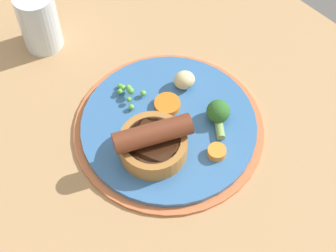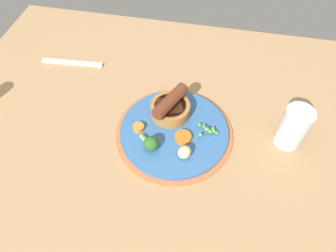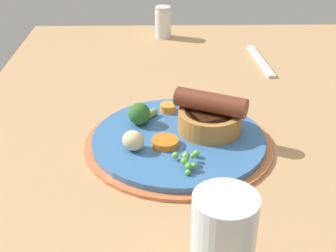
% 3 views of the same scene
% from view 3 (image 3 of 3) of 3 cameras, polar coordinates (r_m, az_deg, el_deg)
% --- Properties ---
extents(dining_table, '(1.10, 0.80, 0.03)m').
position_cam_3_polar(dining_table, '(0.76, 4.71, -1.10)').
color(dining_table, tan).
rests_on(dining_table, ground).
extents(dinner_plate, '(0.28, 0.28, 0.01)m').
position_cam_3_polar(dinner_plate, '(0.70, 1.31, -1.87)').
color(dinner_plate, '#CC6B3D').
rests_on(dinner_plate, dining_table).
extents(sausage_pudding, '(0.10, 0.11, 0.06)m').
position_cam_3_polar(sausage_pudding, '(0.71, 5.15, 1.21)').
color(sausage_pudding, '#AD7538').
rests_on(sausage_pudding, dinner_plate).
extents(pea_pile, '(0.05, 0.04, 0.02)m').
position_cam_3_polar(pea_pile, '(0.63, 2.32, -4.02)').
color(pea_pile, '#66B83C').
rests_on(pea_pile, dinner_plate).
extents(broccoli_floret_near, '(0.05, 0.05, 0.03)m').
position_cam_3_polar(broccoli_floret_near, '(0.73, -3.40, 1.50)').
color(broccoli_floret_near, '#2D6628').
rests_on(broccoli_floret_near, dinner_plate).
extents(potato_chunk_0, '(0.04, 0.04, 0.03)m').
position_cam_3_polar(potato_chunk_0, '(0.66, -4.25, -1.78)').
color(potato_chunk_0, beige).
rests_on(potato_chunk_0, dinner_plate).
extents(carrot_slice_1, '(0.05, 0.05, 0.01)m').
position_cam_3_polar(carrot_slice_1, '(0.67, -0.35, -2.01)').
color(carrot_slice_1, orange).
rests_on(carrot_slice_1, dinner_plate).
extents(carrot_slice_2, '(0.04, 0.04, 0.01)m').
position_cam_3_polar(carrot_slice_2, '(0.77, 0.01, 2.25)').
color(carrot_slice_2, orange).
rests_on(carrot_slice_2, dinner_plate).
extents(fork, '(0.18, 0.03, 0.01)m').
position_cam_3_polar(fork, '(1.03, 11.18, 7.83)').
color(fork, silver).
rests_on(fork, dining_table).
extents(drinking_glass, '(0.06, 0.06, 0.10)m').
position_cam_3_polar(drinking_glass, '(0.46, 6.72, -13.76)').
color(drinking_glass, silver).
rests_on(drinking_glass, dining_table).
extents(salt_shaker, '(0.04, 0.04, 0.07)m').
position_cam_3_polar(salt_shaker, '(1.16, -0.60, 12.54)').
color(salt_shaker, silver).
rests_on(salt_shaker, dining_table).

